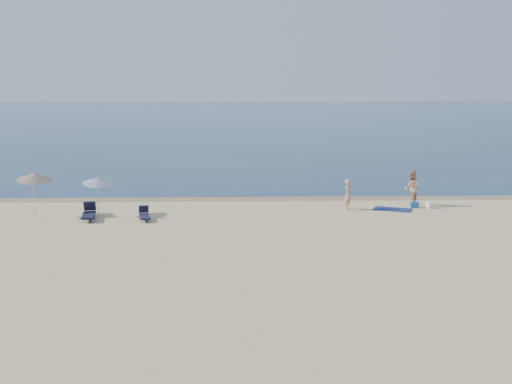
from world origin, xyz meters
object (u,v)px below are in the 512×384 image
(person_left, at_px, (348,194))
(person_right, at_px, (412,188))
(umbrella_near, at_px, (98,181))
(blue_cooler, at_px, (414,205))

(person_left, height_order, person_right, person_right)
(person_right, distance_m, umbrella_near, 16.90)
(person_left, distance_m, person_right, 3.80)
(person_left, height_order, blue_cooler, person_left)
(blue_cooler, relative_size, umbrella_near, 0.21)
(person_left, relative_size, person_right, 0.84)
(person_right, height_order, blue_cooler, person_right)
(person_left, bearing_deg, umbrella_near, 121.14)
(person_right, bearing_deg, blue_cooler, 10.49)
(blue_cooler, height_order, umbrella_near, umbrella_near)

